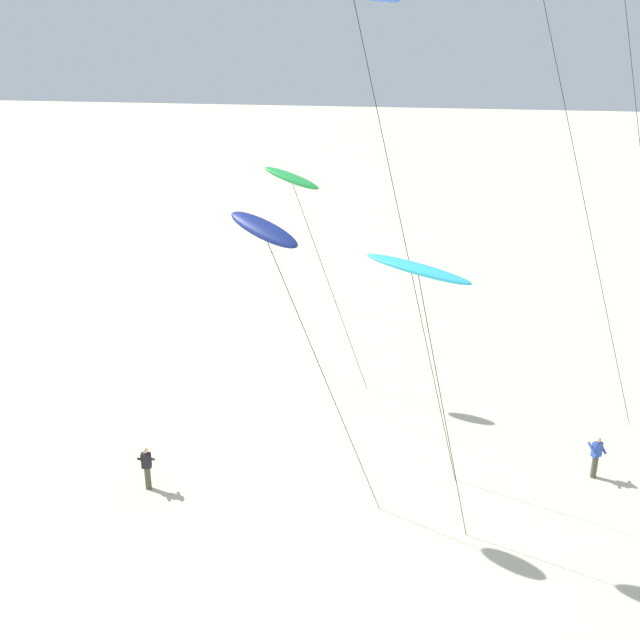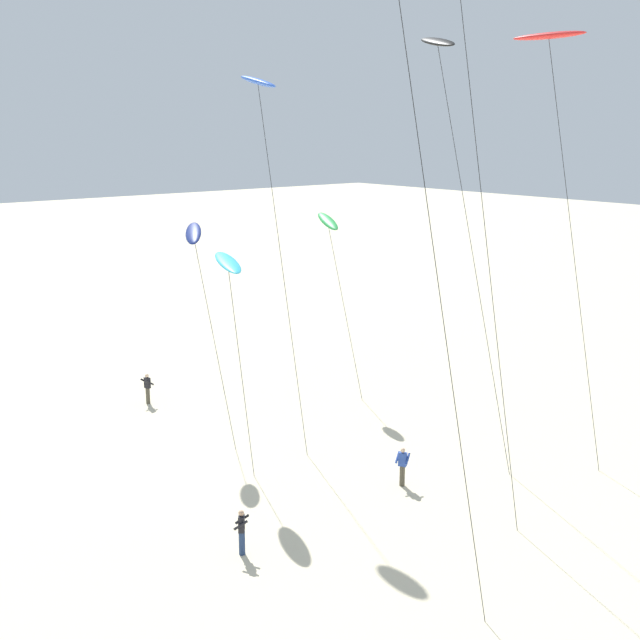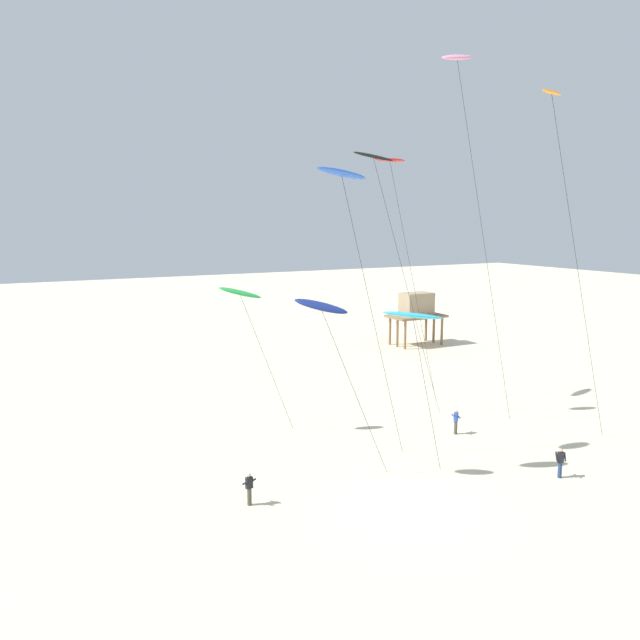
% 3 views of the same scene
% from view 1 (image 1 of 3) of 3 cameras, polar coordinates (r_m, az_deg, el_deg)
% --- Properties ---
extents(ground_plane, '(260.00, 260.00, 0.00)m').
position_cam_1_polar(ground_plane, '(24.28, -0.19, -19.00)').
color(ground_plane, beige).
extents(kite_cyan, '(3.73, 1.95, 9.29)m').
position_cam_1_polar(kite_cyan, '(22.64, 7.27, 3.69)').
color(kite_cyan, '#33BFE0').
rests_on(kite_cyan, ground).
extents(kite_green, '(4.86, 1.54, 9.94)m').
position_cam_1_polar(kite_green, '(33.19, -2.10, 10.35)').
color(kite_green, green).
rests_on(kite_green, ground).
extents(kite_navy, '(5.34, 2.09, 10.18)m').
position_cam_1_polar(kite_navy, '(24.28, -4.14, 6.60)').
color(kite_navy, navy).
rests_on(kite_navy, ground).
extents(kite_flyer_nearest, '(0.61, 0.59, 1.67)m').
position_cam_1_polar(kite_flyer_nearest, '(28.49, -12.68, -10.56)').
color(kite_flyer_nearest, '#4C4738').
rests_on(kite_flyer_nearest, ground).
extents(kite_flyer_middle, '(0.71, 0.69, 1.67)m').
position_cam_1_polar(kite_flyer_middle, '(30.17, 19.73, -9.44)').
color(kite_flyer_middle, '#4C4738').
rests_on(kite_flyer_middle, ground).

